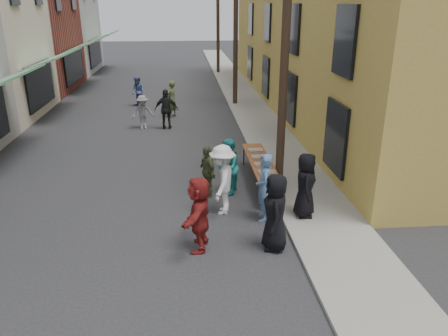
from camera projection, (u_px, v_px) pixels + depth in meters
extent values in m
plane|color=#28282B|center=(134.00, 240.00, 10.87)|extent=(120.00, 120.00, 0.00)
cube|color=gray|center=(247.00, 104.00, 25.24)|extent=(2.20, 60.00, 0.10)
cube|color=maroon|center=(5.00, 28.00, 28.11)|extent=(8.00, 8.00, 8.00)
cube|color=gray|center=(40.00, 16.00, 35.38)|extent=(8.00, 8.00, 9.00)
cube|color=gold|center=(365.00, 13.00, 23.08)|extent=(10.00, 28.00, 10.00)
cylinder|color=#2D2116|center=(285.00, 41.00, 12.43)|extent=(0.26, 0.26, 9.00)
cylinder|color=#2D2116|center=(236.00, 23.00, 23.60)|extent=(0.26, 0.26, 9.00)
cylinder|color=#2D2116|center=(218.00, 16.00, 34.76)|extent=(0.26, 0.26, 9.00)
cube|color=brown|center=(261.00, 163.00, 13.95)|extent=(0.70, 4.00, 0.04)
cylinder|color=black|center=(262.00, 199.00, 12.31)|extent=(0.04, 0.04, 0.71)
cylinder|color=black|center=(282.00, 198.00, 12.36)|extent=(0.04, 0.04, 0.71)
cylinder|color=black|center=(244.00, 155.00, 15.81)|extent=(0.04, 0.04, 0.71)
cylinder|color=black|center=(260.00, 155.00, 15.86)|extent=(0.04, 0.04, 0.71)
cube|color=maroon|center=(271.00, 181.00, 12.39)|extent=(0.50, 0.33, 0.08)
cube|color=#B2B2B7|center=(267.00, 173.00, 13.00)|extent=(0.50, 0.33, 0.08)
cube|color=tan|center=(263.00, 165.00, 13.65)|extent=(0.50, 0.33, 0.08)
cube|color=#B2B2B7|center=(259.00, 157.00, 14.30)|extent=(0.50, 0.33, 0.08)
cube|color=tan|center=(256.00, 150.00, 14.95)|extent=(0.50, 0.33, 0.08)
cylinder|color=#A57F26|center=(265.00, 185.00, 12.09)|extent=(0.07, 0.07, 0.08)
cylinder|color=#A57F26|center=(265.00, 184.00, 12.19)|extent=(0.07, 0.07, 0.08)
cylinder|color=#A57F26|center=(264.00, 183.00, 12.28)|extent=(0.07, 0.07, 0.08)
cylinder|color=tan|center=(280.00, 184.00, 12.17)|extent=(0.08, 0.08, 0.12)
imported|color=black|center=(275.00, 212.00, 10.21)|extent=(0.69, 0.98, 1.89)
imported|color=#52759E|center=(264.00, 188.00, 11.59)|extent=(0.51, 0.72, 1.87)
imported|color=teal|center=(228.00, 167.00, 13.21)|extent=(0.89, 1.01, 1.75)
imported|color=white|center=(222.00, 180.00, 11.95)|extent=(1.02, 1.42, 1.98)
imported|color=#4B5430|center=(207.00, 172.00, 13.07)|extent=(0.70, 1.01, 1.59)
imported|color=maroon|center=(199.00, 214.00, 10.20)|extent=(0.87, 1.78, 1.84)
imported|color=black|center=(305.00, 185.00, 11.61)|extent=(0.74, 0.97, 1.78)
imported|color=slate|center=(143.00, 112.00, 20.18)|extent=(1.14, 0.87, 1.57)
imported|color=black|center=(166.00, 109.00, 20.10)|extent=(1.10, 0.50, 1.85)
imported|color=#4C5431|center=(172.00, 99.00, 22.22)|extent=(0.75, 0.81, 1.86)
imported|color=#4A5D8F|center=(138.00, 92.00, 24.48)|extent=(1.03, 1.03, 1.69)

